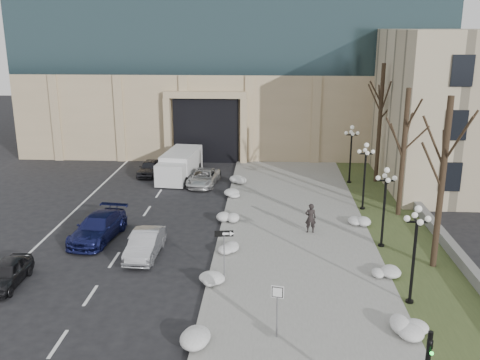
% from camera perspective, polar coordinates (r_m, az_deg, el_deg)
% --- Properties ---
extents(sidewalk, '(9.00, 40.00, 0.12)m').
position_cam_1_polar(sidewalk, '(32.63, 5.97, -5.87)').
color(sidewalk, '#969690').
rests_on(sidewalk, ground).
extents(curb, '(0.30, 40.00, 0.14)m').
position_cam_1_polar(curb, '(32.70, -1.97, -5.72)').
color(curb, '#969690').
rests_on(curb, ground).
extents(grass_strip, '(4.00, 40.00, 0.10)m').
position_cam_1_polar(grass_strip, '(33.61, 17.16, -5.88)').
color(grass_strip, '#394623').
rests_on(grass_strip, ground).
extents(stone_wall, '(0.50, 30.00, 0.70)m').
position_cam_1_polar(stone_wall, '(35.83, 19.57, -4.21)').
color(stone_wall, slate).
rests_on(stone_wall, ground).
extents(car_a, '(1.58, 3.74, 1.26)m').
position_cam_1_polar(car_a, '(28.75, -23.63, -9.09)').
color(car_a, black).
rests_on(car_a, ground).
extents(car_b, '(1.59, 4.28, 1.40)m').
position_cam_1_polar(car_b, '(29.97, -10.09, -6.75)').
color(car_b, '#A8AAB0').
rests_on(car_b, ground).
extents(car_c, '(2.77, 5.40, 1.50)m').
position_cam_1_polar(car_c, '(32.82, -14.91, -4.91)').
color(car_c, '#161A4E').
rests_on(car_c, ground).
extents(car_d, '(2.56, 4.71, 1.25)m').
position_cam_1_polar(car_d, '(42.63, -3.91, 0.27)').
color(car_d, silver).
rests_on(car_d, ground).
extents(car_e, '(1.77, 3.90, 1.30)m').
position_cam_1_polar(car_e, '(46.07, -9.61, 1.31)').
color(car_e, '#2D2D32').
rests_on(car_e, ground).
extents(pedestrian, '(0.68, 0.45, 1.84)m').
position_cam_1_polar(pedestrian, '(32.69, 7.54, -4.04)').
color(pedestrian, black).
rests_on(pedestrian, sidewalk).
extents(box_truck, '(2.99, 6.97, 2.15)m').
position_cam_1_polar(box_truck, '(44.82, -6.45, 1.54)').
color(box_truck, silver).
rests_on(box_truck, ground).
extents(one_way_sign, '(0.98, 0.28, 2.60)m').
position_cam_1_polar(one_way_sign, '(26.38, -1.36, -6.34)').
color(one_way_sign, slate).
rests_on(one_way_sign, ground).
extents(keep_sign, '(0.51, 0.16, 2.39)m').
position_cam_1_polar(keep_sign, '(21.70, 4.00, -12.71)').
color(keep_sign, slate).
rests_on(keep_sign, ground).
extents(snow_clump_b, '(1.10, 1.60, 0.36)m').
position_cam_1_polar(snow_clump_b, '(22.12, -3.86, -16.50)').
color(snow_clump_b, silver).
rests_on(snow_clump_b, sidewalk).
extents(snow_clump_c, '(1.10, 1.60, 0.36)m').
position_cam_1_polar(snow_clump_c, '(26.42, -2.71, -10.71)').
color(snow_clump_c, silver).
rests_on(snow_clump_c, sidewalk).
extents(snow_clump_d, '(1.10, 1.60, 0.36)m').
position_cam_1_polar(snow_clump_d, '(30.01, -1.26, -7.30)').
color(snow_clump_d, silver).
rests_on(snow_clump_d, sidewalk).
extents(snow_clump_e, '(1.10, 1.60, 0.36)m').
position_cam_1_polar(snow_clump_e, '(34.81, -1.13, -3.92)').
color(snow_clump_e, silver).
rests_on(snow_clump_e, sidewalk).
extents(snow_clump_f, '(1.10, 1.60, 0.36)m').
position_cam_1_polar(snow_clump_f, '(39.17, -0.68, -1.62)').
color(snow_clump_f, silver).
rests_on(snow_clump_f, sidewalk).
extents(snow_clump_g, '(1.10, 1.60, 0.36)m').
position_cam_1_polar(snow_clump_g, '(43.03, -0.23, 0.01)').
color(snow_clump_g, silver).
rests_on(snow_clump_g, sidewalk).
extents(snow_clump_h, '(1.10, 1.60, 0.36)m').
position_cam_1_polar(snow_clump_h, '(23.78, 17.61, -14.77)').
color(snow_clump_h, silver).
rests_on(snow_clump_h, sidewalk).
extents(snow_clump_i, '(1.10, 1.60, 0.36)m').
position_cam_1_polar(snow_clump_i, '(28.10, 15.19, -9.59)').
color(snow_clump_i, silver).
rests_on(snow_clump_i, sidewalk).
extents(snow_clump_j, '(1.10, 1.60, 0.36)m').
position_cam_1_polar(snow_clump_j, '(34.43, 12.58, -4.55)').
color(snow_clump_j, silver).
rests_on(snow_clump_j, sidewalk).
extents(lamppost_a, '(1.18, 1.18, 4.76)m').
position_cam_1_polar(lamppost_a, '(24.90, 18.19, -6.27)').
color(lamppost_a, black).
rests_on(lamppost_a, ground).
extents(lamppost_b, '(1.18, 1.18, 4.76)m').
position_cam_1_polar(lamppost_b, '(30.85, 15.20, -1.72)').
color(lamppost_b, black).
rests_on(lamppost_b, ground).
extents(lamppost_c, '(1.18, 1.18, 4.76)m').
position_cam_1_polar(lamppost_c, '(36.98, 13.20, 1.35)').
color(lamppost_c, black).
rests_on(lamppost_c, ground).
extents(lamppost_d, '(1.18, 1.18, 4.76)m').
position_cam_1_polar(lamppost_d, '(43.22, 11.77, 3.53)').
color(lamppost_d, black).
rests_on(lamppost_d, ground).
extents(tree_near, '(3.20, 3.20, 9.00)m').
position_cam_1_polar(tree_near, '(28.37, 20.96, 2.02)').
color(tree_near, black).
rests_on(tree_near, ground).
extents(tree_mid, '(3.20, 3.20, 8.50)m').
position_cam_1_polar(tree_mid, '(35.96, 17.17, 4.62)').
color(tree_mid, black).
rests_on(tree_mid, ground).
extents(tree_far, '(3.20, 3.20, 9.50)m').
position_cam_1_polar(tree_far, '(43.55, 14.79, 7.55)').
color(tree_far, black).
rests_on(tree_far, ground).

